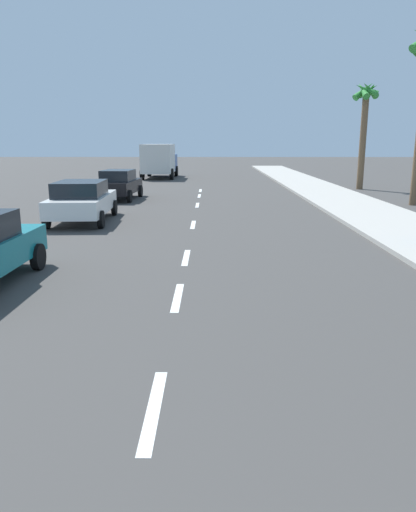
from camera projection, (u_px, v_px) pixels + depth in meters
name	position (u px, v px, depth m)	size (l,w,h in m)	color
ground_plane	(193.00, 226.00, 17.53)	(160.00, 160.00, 0.00)	#423F3D
sidewalk_strip	(378.00, 216.00, 19.42)	(3.60, 80.00, 0.14)	#B2ADA3
lane_stripe_2	(154.00, 408.00, 5.58)	(0.16, 1.80, 0.01)	white
lane_stripe_3	(178.00, 297.00, 9.57)	(0.16, 1.80, 0.01)	white
lane_stripe_4	(186.00, 257.00, 12.85)	(0.16, 1.80, 0.01)	white
lane_stripe_5	(193.00, 225.00, 17.90)	(0.16, 1.80, 0.01)	white
lane_stripe_6	(197.00, 205.00, 23.39)	(0.16, 1.80, 0.01)	white
lane_stripe_7	(199.00, 196.00, 27.36)	(0.16, 1.80, 0.01)	white
lane_stripe_8	(200.00, 190.00, 30.32)	(0.16, 1.80, 0.01)	white
parked_car_white	(82.00, 200.00, 18.39)	(2.27, 4.67, 1.57)	white
parked_car_black	(119.00, 184.00, 25.48)	(2.05, 4.11, 1.57)	black
delivery_truck	(159.00, 160.00, 40.33)	(2.79, 6.29, 2.80)	#23478C
palm_tree_distant	(365.00, 109.00, 30.03)	(1.83, 1.78, 6.83)	brown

